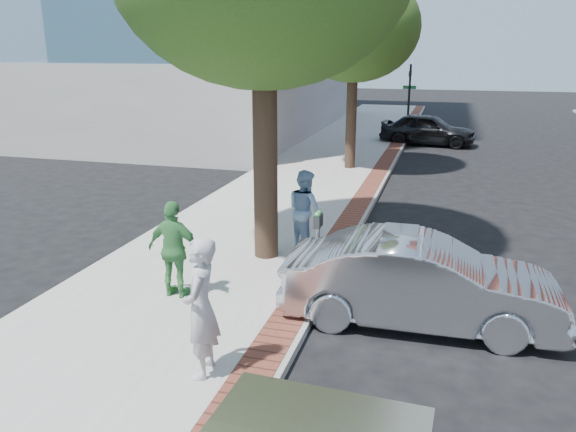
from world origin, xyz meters
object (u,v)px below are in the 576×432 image
(sedan_silver, at_px, (420,282))
(bg_car, at_px, (428,129))
(person_gray, at_px, (201,308))
(parking_meter, at_px, (318,232))
(person_officer, at_px, (305,210))
(person_green, at_px, (175,250))

(sedan_silver, height_order, bg_car, bg_car)
(bg_car, bearing_deg, person_gray, -178.94)
(person_gray, bearing_deg, bg_car, 164.96)
(parking_meter, xyz_separation_m, bg_car, (1.25, 18.49, -0.43))
(parking_meter, distance_m, sedan_silver, 2.23)
(person_officer, relative_size, bg_car, 0.40)
(sedan_silver, bearing_deg, person_green, 93.89)
(parking_meter, bearing_deg, sedan_silver, -23.82)
(parking_meter, height_order, person_green, person_green)
(parking_meter, distance_m, person_green, 2.71)
(sedan_silver, bearing_deg, person_gray, 132.09)
(person_gray, height_order, bg_car, person_gray)
(person_green, bearing_deg, person_officer, -114.81)
(person_gray, relative_size, bg_car, 0.44)
(parking_meter, bearing_deg, bg_car, 86.12)
(person_green, relative_size, sedan_silver, 0.39)
(person_gray, relative_size, person_officer, 1.09)
(person_green, relative_size, bg_car, 0.40)
(sedan_silver, distance_m, bg_car, 19.39)
(person_gray, relative_size, person_green, 1.11)
(parking_meter, xyz_separation_m, person_gray, (-0.82, -3.57, -0.05))
(person_green, xyz_separation_m, sedan_silver, (4.37, 0.42, -0.29))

